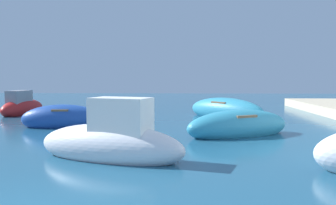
{
  "coord_description": "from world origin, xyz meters",
  "views": [
    {
      "loc": [
        2.78,
        -4.0,
        2.06
      ],
      "look_at": [
        2.06,
        11.98,
        0.9
      ],
      "focal_mm": 38.33,
      "sensor_mm": 36.0,
      "label": 1
    }
  ],
  "objects_px": {
    "moored_boat_0": "(239,126)",
    "moored_boat_6": "(22,107)",
    "moored_boat_1": "(63,119)",
    "moored_boat_9": "(225,110)",
    "moored_boat_5": "(112,142)"
  },
  "relations": [
    {
      "from": "moored_boat_1",
      "to": "moored_boat_5",
      "type": "relative_size",
      "value": 0.83
    },
    {
      "from": "moored_boat_0",
      "to": "moored_boat_6",
      "type": "xyz_separation_m",
      "value": [
        -10.76,
        6.58,
        0.06
      ]
    },
    {
      "from": "moored_boat_0",
      "to": "moored_boat_9",
      "type": "height_order",
      "value": "moored_boat_9"
    },
    {
      "from": "moored_boat_0",
      "to": "moored_boat_5",
      "type": "height_order",
      "value": "moored_boat_5"
    },
    {
      "from": "moored_boat_5",
      "to": "moored_boat_9",
      "type": "xyz_separation_m",
      "value": [
        3.89,
        9.31,
        -0.08
      ]
    },
    {
      "from": "moored_boat_5",
      "to": "moored_boat_6",
      "type": "xyz_separation_m",
      "value": [
        -7.05,
        10.35,
        -0.05
      ]
    },
    {
      "from": "moored_boat_6",
      "to": "moored_boat_0",
      "type": "bearing_deg",
      "value": -111.08
    },
    {
      "from": "moored_boat_0",
      "to": "moored_boat_1",
      "type": "xyz_separation_m",
      "value": [
        -6.89,
        1.84,
        0.0
      ]
    },
    {
      "from": "moored_boat_1",
      "to": "moored_boat_9",
      "type": "distance_m",
      "value": 7.98
    },
    {
      "from": "moored_boat_1",
      "to": "moored_boat_5",
      "type": "xyz_separation_m",
      "value": [
        3.17,
        -5.61,
        0.1
      ]
    },
    {
      "from": "moored_boat_0",
      "to": "moored_boat_9",
      "type": "relative_size",
      "value": 0.95
    },
    {
      "from": "moored_boat_0",
      "to": "moored_boat_6",
      "type": "relative_size",
      "value": 1.19
    },
    {
      "from": "moored_boat_1",
      "to": "moored_boat_0",
      "type": "bearing_deg",
      "value": 158.1
    },
    {
      "from": "moored_boat_1",
      "to": "moored_boat_9",
      "type": "xyz_separation_m",
      "value": [
        7.06,
        3.71,
        0.03
      ]
    },
    {
      "from": "moored_boat_1",
      "to": "moored_boat_6",
      "type": "bearing_deg",
      "value": -57.68
    }
  ]
}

